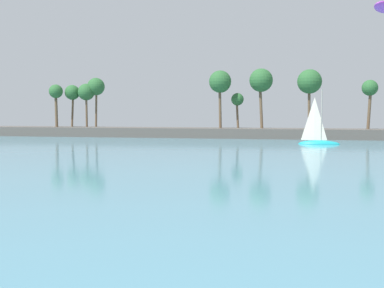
{
  "coord_description": "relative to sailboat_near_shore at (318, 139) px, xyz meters",
  "views": [
    {
      "loc": [
        6.27,
        -3.39,
        5.21
      ],
      "look_at": [
        2.88,
        13.88,
        3.93
      ],
      "focal_mm": 45.25,
      "sensor_mm": 36.0,
      "label": 1
    }
  ],
  "objects": [
    {
      "name": "palm_headland",
      "position": [
        -11.41,
        13.36,
        2.47
      ],
      "size": [
        104.33,
        6.18,
        12.9
      ],
      "color": "#514C47",
      "rests_on": "ground"
    },
    {
      "name": "sailboat_near_shore",
      "position": [
        0.0,
        0.0,
        0.0
      ],
      "size": [
        6.05,
        2.19,
        8.62
      ],
      "color": "teal",
      "rests_on": "sea"
    },
    {
      "name": "sea",
      "position": [
        -10.82,
        -4.06,
        -0.81
      ],
      "size": [
        220.0,
        114.68,
        0.06
      ],
      "primitive_type": "cube",
      "color": "teal",
      "rests_on": "ground"
    }
  ]
}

